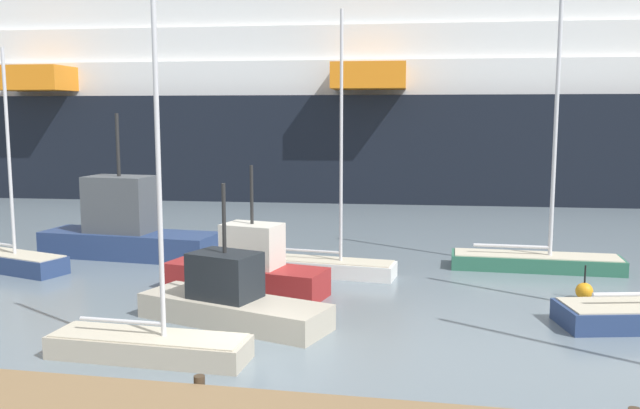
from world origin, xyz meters
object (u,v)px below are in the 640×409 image
Objects in this scene: fishing_boat_2 at (247,269)px; channel_buoy_1 at (584,291)px; sailboat_6 at (536,255)px; sailboat_1 at (331,263)px; cruise_ship at (231,106)px; fishing_boat_0 at (231,300)px; sailboat_3 at (149,341)px; fishing_boat_1 at (126,229)px; sailboat_2 at (8,259)px.

channel_buoy_1 is at bearing 18.21° from fishing_boat_2.
channel_buoy_1 is at bearing -75.89° from sailboat_6.
sailboat_1 is 34.07m from cruise_ship.
cruise_ship is (-13.96, 30.39, 6.53)m from sailboat_1.
fishing_boat_0 is (-10.04, -9.13, 0.14)m from sailboat_6.
sailboat_3 is 13.35m from fishing_boat_1.
fishing_boat_2 is at bearing -121.84° from sailboat_1.
cruise_ship is (-12.01, 37.00, 6.27)m from fishing_boat_0.
sailboat_2 reaches higher than channel_buoy_1.
sailboat_1 is at bearing 63.75° from fishing_boat_2.
sailboat_6 is 17.70m from fishing_boat_1.
sailboat_3 is 16.70m from sailboat_6.
sailboat_6 is at bearing -173.57° from fishing_boat_1.
sailboat_2 reaches higher than fishing_boat_2.
sailboat_3 is 14.65m from channel_buoy_1.
sailboat_1 reaches higher than fishing_boat_0.
fishing_boat_0 reaches higher than channel_buoy_1.
fishing_boat_0 is (11.18, -5.07, 0.26)m from sailboat_2.
sailboat_6 is at bearing -54.98° from cruise_ship.
sailboat_3 is at bearing -101.45° from sailboat_1.
fishing_boat_0 is (-1.95, -6.61, 0.25)m from sailboat_1.
channel_buoy_1 is 0.01× the size of cruise_ship.
fishing_boat_1 is 29.50m from cruise_ship.
sailboat_1 reaches higher than sailboat_2.
cruise_ship is (-4.38, 28.60, 5.75)m from fishing_boat_1.
sailboat_6 is 10.75× the size of channel_buoy_1.
fishing_boat_0 is 12.09m from channel_buoy_1.
sailboat_3 is at bearing -146.76° from channel_buoy_1.
fishing_boat_0 is 0.04× the size of cruise_ship.
sailboat_6 is 13.57m from fishing_boat_0.
channel_buoy_1 is (12.26, 8.03, -0.15)m from sailboat_3.
cruise_ship is at bearing 120.72° from sailboat_1.
sailboat_3 reaches higher than fishing_boat_2.
sailboat_2 is at bearing -167.29° from sailboat_1.
cruise_ship is (-0.83, 31.92, 6.53)m from sailboat_2.
sailboat_1 is at bearing 173.47° from fishing_boat_1.
sailboat_2 is at bearing -91.84° from cruise_ship.
sailboat_3 is (10.02, -8.33, -0.02)m from sailboat_2.
fishing_boat_0 is at bearing -100.42° from sailboat_1.
sailboat_2 reaches higher than fishing_boat_1.
cruise_ship reaches higher than channel_buoy_1.
fishing_boat_1 reaches higher than fishing_boat_0.
cruise_ship is at bearing 128.85° from sailboat_6.
cruise_ship reaches higher than sailboat_1.
cruise_ship reaches higher than fishing_boat_1.
fishing_boat_2 is at bearing -63.82° from fishing_boat_0.
sailboat_1 is at bearing 23.41° from sailboat_2.
sailboat_2 is 0.95× the size of sailboat_3.
sailboat_3 is (-3.11, -9.86, -0.02)m from sailboat_1.
sailboat_6 reaches higher than sailboat_2.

